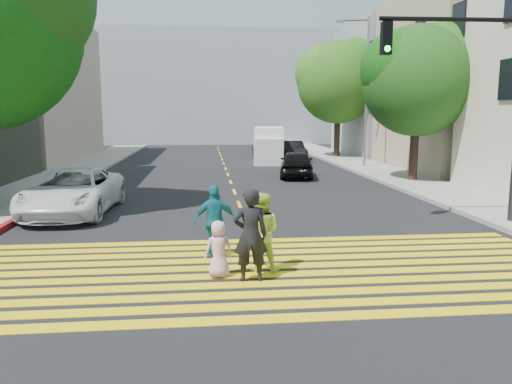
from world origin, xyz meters
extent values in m
plane|color=black|center=(0.00, 0.00, 0.00)|extent=(120.00, 120.00, 0.00)
cube|color=gray|center=(-8.50, 22.00, 0.07)|extent=(3.00, 40.00, 0.15)
cube|color=gray|center=(8.50, 15.00, 0.07)|extent=(3.00, 60.00, 0.15)
cube|color=maroon|center=(-6.90, 6.00, 0.08)|extent=(0.20, 8.00, 0.16)
cube|color=yellow|center=(0.00, -1.20, 0.01)|extent=(13.40, 0.35, 0.01)
cube|color=yellow|center=(0.00, -0.65, 0.01)|extent=(13.40, 0.35, 0.01)
cube|color=yellow|center=(0.00, -0.10, 0.01)|extent=(13.40, 0.35, 0.01)
cube|color=yellow|center=(0.00, 0.45, 0.01)|extent=(13.40, 0.35, 0.01)
cube|color=yellow|center=(0.00, 1.00, 0.01)|extent=(13.40, 0.35, 0.01)
cube|color=yellow|center=(0.00, 1.55, 0.01)|extent=(13.40, 0.35, 0.01)
cube|color=yellow|center=(0.00, 2.10, 0.01)|extent=(13.40, 0.35, 0.01)
cube|color=yellow|center=(0.00, 2.65, 0.01)|extent=(13.40, 0.35, 0.01)
cube|color=yellow|center=(0.00, 3.20, 0.01)|extent=(13.40, 0.35, 0.01)
cube|color=yellow|center=(0.00, 3.75, 0.01)|extent=(13.40, 0.35, 0.01)
cube|color=yellow|center=(0.00, 6.00, 0.01)|extent=(0.12, 1.40, 0.01)
cube|color=yellow|center=(0.00, 9.00, 0.01)|extent=(0.12, 1.40, 0.01)
cube|color=yellow|center=(0.00, 12.00, 0.01)|extent=(0.12, 1.40, 0.01)
cube|color=yellow|center=(0.00, 15.00, 0.01)|extent=(0.12, 1.40, 0.01)
cube|color=yellow|center=(0.00, 18.00, 0.01)|extent=(0.12, 1.40, 0.01)
cube|color=yellow|center=(0.00, 21.00, 0.01)|extent=(0.12, 1.40, 0.01)
cube|color=yellow|center=(0.00, 24.00, 0.01)|extent=(0.12, 1.40, 0.01)
cube|color=yellow|center=(0.00, 27.00, 0.01)|extent=(0.12, 1.40, 0.01)
cube|color=yellow|center=(0.00, 30.00, 0.01)|extent=(0.12, 1.40, 0.01)
cube|color=yellow|center=(0.00, 33.00, 0.01)|extent=(0.12, 1.40, 0.01)
cube|color=yellow|center=(0.00, 36.00, 0.01)|extent=(0.12, 1.40, 0.01)
cube|color=yellow|center=(0.00, 39.00, 0.01)|extent=(0.12, 1.40, 0.01)
cube|color=tan|center=(15.00, 19.00, 5.00)|extent=(10.00, 10.00, 10.00)
cube|color=gray|center=(15.00, 30.00, 5.00)|extent=(10.00, 10.00, 10.00)
cube|color=gray|center=(0.00, 48.00, 6.00)|extent=(30.00, 8.00, 12.00)
cylinder|color=black|center=(8.60, 13.93, 1.35)|extent=(0.45, 0.45, 2.71)
sphere|color=#1E4615|center=(8.60, 13.93, 4.74)|extent=(5.74, 5.74, 5.09)
sphere|color=#2B6213|center=(9.65, 14.06, 5.51)|extent=(4.31, 4.31, 3.82)
sphere|color=black|center=(7.69, 13.87, 5.25)|extent=(4.02, 4.02, 3.56)
cylinder|color=black|center=(8.42, 27.15, 1.55)|extent=(0.55, 0.55, 3.11)
sphere|color=#2A601B|center=(8.42, 27.15, 5.48)|extent=(7.44, 7.44, 5.92)
sphere|color=#124A15|center=(9.64, 27.07, 6.36)|extent=(5.58, 5.58, 4.44)
sphere|color=#285A15|center=(7.37, 27.27, 6.07)|extent=(5.21, 5.21, 4.14)
imported|color=black|center=(-0.35, 0.68, 0.92)|extent=(0.68, 0.45, 1.85)
imported|color=#C0D94A|center=(-0.07, 1.30, 0.83)|extent=(0.93, 0.81, 1.65)
imported|color=#E9A5C9|center=(-0.96, 0.96, 0.58)|extent=(0.64, 0.51, 1.16)
imported|color=#156983|center=(-0.99, 2.47, 0.83)|extent=(1.01, 0.50, 1.66)
imported|color=white|center=(-5.50, 7.87, 0.74)|extent=(2.66, 5.40, 1.47)
imported|color=black|center=(3.49, 16.56, 0.70)|extent=(2.34, 4.35, 1.41)
imported|color=gray|center=(3.65, 29.87, 0.72)|extent=(2.17, 5.00, 1.43)
imported|color=black|center=(4.84, 25.68, 0.68)|extent=(1.53, 4.17, 1.36)
cube|color=white|center=(3.07, 24.64, 1.17)|extent=(2.43, 4.89, 2.35)
cube|color=silver|center=(2.82, 22.59, 0.85)|extent=(1.91, 1.33, 1.69)
cylinder|color=black|center=(2.12, 23.05, 0.33)|extent=(0.31, 0.68, 0.66)
cylinder|color=black|center=(3.61, 22.87, 0.33)|extent=(0.31, 0.68, 0.66)
cylinder|color=black|center=(2.53, 26.41, 0.33)|extent=(0.31, 0.68, 0.66)
cylinder|color=black|center=(4.02, 26.23, 0.33)|extent=(0.31, 0.68, 0.66)
cylinder|color=black|center=(5.63, 4.87, 5.80)|extent=(4.14, 0.27, 0.12)
cube|color=black|center=(3.77, 4.94, 5.28)|extent=(0.28, 0.28, 0.87)
sphere|color=#25DE2B|center=(3.76, 4.80, 4.99)|extent=(0.17, 0.17, 0.17)
cylinder|color=gray|center=(8.28, 20.25, 4.38)|extent=(0.19, 0.19, 8.77)
cylinder|color=#5F5F5F|center=(7.43, 20.45, 8.57)|extent=(1.73, 0.51, 0.12)
cube|color=gray|center=(6.67, 20.63, 8.52)|extent=(0.52, 0.32, 0.15)
camera|label=1|loc=(-1.19, -8.70, 3.25)|focal=35.00mm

